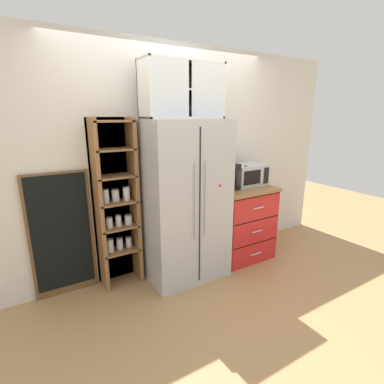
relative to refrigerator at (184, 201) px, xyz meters
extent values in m
plane|color=tan|center=(0.00, -0.03, -0.88)|extent=(10.55, 10.55, 0.00)
cube|color=silver|center=(0.00, 0.37, 0.40)|extent=(4.87, 0.10, 2.55)
cube|color=#B7BABF|center=(0.00, 0.00, 0.00)|extent=(0.88, 0.63, 1.76)
cube|color=black|center=(0.00, -0.32, 0.00)|extent=(0.01, 0.01, 1.61)
cylinder|color=#B7BABF|center=(-0.06, -0.33, 0.09)|extent=(0.02, 0.02, 0.79)
cylinder|color=#B7BABF|center=(0.06, -0.33, 0.09)|extent=(0.02, 0.02, 0.79)
cube|color=red|center=(0.25, -0.32, 0.21)|extent=(0.02, 0.01, 0.02)
cube|color=brown|center=(-0.69, 0.34, 0.01)|extent=(0.45, 0.04, 1.77)
cube|color=olive|center=(-0.87, 0.20, 0.01)|extent=(0.04, 0.24, 1.77)
cube|color=olive|center=(-0.50, 0.20, 0.01)|extent=(0.04, 0.24, 1.77)
cube|color=olive|center=(-0.69, 0.20, -0.50)|extent=(0.39, 0.24, 0.02)
cylinder|color=silver|center=(-0.79, 0.19, -0.42)|extent=(0.07, 0.07, 0.13)
cylinder|color=#B77A38|center=(-0.79, 0.19, -0.44)|extent=(0.06, 0.06, 0.09)
cylinder|color=#B2B2B7|center=(-0.79, 0.19, -0.35)|extent=(0.07, 0.07, 0.01)
cylinder|color=silver|center=(-0.69, 0.20, -0.43)|extent=(0.07, 0.07, 0.12)
cylinder|color=beige|center=(-0.69, 0.20, -0.45)|extent=(0.06, 0.06, 0.08)
cylinder|color=#B2B2B7|center=(-0.69, 0.20, -0.37)|extent=(0.06, 0.06, 0.01)
cylinder|color=silver|center=(-0.59, 0.20, -0.44)|extent=(0.06, 0.06, 0.10)
cylinder|color=#382316|center=(-0.59, 0.20, -0.45)|extent=(0.05, 0.05, 0.07)
cylinder|color=#B2B2B7|center=(-0.59, 0.20, -0.38)|extent=(0.06, 0.06, 0.01)
cube|color=olive|center=(-0.69, 0.20, -0.23)|extent=(0.39, 0.24, 0.02)
cylinder|color=silver|center=(-0.79, 0.18, -0.17)|extent=(0.07, 0.07, 0.10)
cylinder|color=#2D2D2D|center=(-0.79, 0.18, -0.18)|extent=(0.06, 0.06, 0.07)
cylinder|color=#B2B2B7|center=(-0.79, 0.18, -0.11)|extent=(0.06, 0.06, 0.01)
cylinder|color=silver|center=(-0.69, 0.18, -0.16)|extent=(0.06, 0.06, 0.11)
cylinder|color=brown|center=(-0.69, 0.18, -0.18)|extent=(0.05, 0.05, 0.08)
cylinder|color=#B2B2B7|center=(-0.69, 0.18, -0.10)|extent=(0.06, 0.06, 0.01)
cylinder|color=silver|center=(-0.58, 0.19, -0.17)|extent=(0.08, 0.08, 0.09)
cylinder|color=#E0C67F|center=(-0.58, 0.19, -0.18)|extent=(0.07, 0.07, 0.06)
cylinder|color=#B2B2B7|center=(-0.58, 0.19, -0.12)|extent=(0.07, 0.07, 0.01)
cube|color=olive|center=(-0.69, 0.20, 0.04)|extent=(0.39, 0.24, 0.02)
cylinder|color=silver|center=(-0.80, 0.19, 0.12)|extent=(0.06, 0.06, 0.13)
cylinder|color=white|center=(-0.80, 0.19, 0.10)|extent=(0.05, 0.05, 0.09)
cylinder|color=#B2B2B7|center=(-0.80, 0.19, 0.19)|extent=(0.06, 0.06, 0.01)
cylinder|color=silver|center=(-0.69, 0.21, 0.11)|extent=(0.08, 0.08, 0.11)
cylinder|color=#CCB78C|center=(-0.69, 0.21, 0.09)|extent=(0.07, 0.07, 0.08)
cylinder|color=#B2B2B7|center=(-0.69, 0.21, 0.17)|extent=(0.08, 0.08, 0.01)
cylinder|color=silver|center=(-0.59, 0.18, 0.12)|extent=(0.07, 0.07, 0.13)
cylinder|color=white|center=(-0.59, 0.18, 0.10)|extent=(0.06, 0.06, 0.09)
cylinder|color=#B2B2B7|center=(-0.59, 0.18, 0.19)|extent=(0.07, 0.07, 0.01)
cube|color=olive|center=(-0.69, 0.20, 0.32)|extent=(0.39, 0.24, 0.02)
cube|color=olive|center=(-0.69, 0.20, 0.59)|extent=(0.39, 0.24, 0.02)
cube|color=olive|center=(-0.69, 0.20, 0.86)|extent=(0.39, 0.24, 0.02)
cube|color=red|center=(0.83, 0.02, -0.43)|extent=(0.71, 0.60, 0.89)
cube|color=#9E7042|center=(0.83, 0.02, 0.03)|extent=(0.74, 0.63, 0.04)
cube|color=black|center=(0.83, -0.28, -0.59)|extent=(0.69, 0.00, 0.01)
cube|color=silver|center=(0.83, -0.29, -0.73)|extent=(0.16, 0.01, 0.01)
cube|color=black|center=(0.83, -0.28, -0.30)|extent=(0.69, 0.00, 0.01)
cube|color=silver|center=(0.83, -0.29, -0.43)|extent=(0.16, 0.01, 0.01)
cube|color=black|center=(0.83, -0.28, 0.00)|extent=(0.69, 0.00, 0.01)
cube|color=silver|center=(0.83, -0.29, -0.14)|extent=(0.16, 0.01, 0.01)
cube|color=#B7BABF|center=(0.95, 0.07, 0.18)|extent=(0.44, 0.32, 0.26)
cube|color=black|center=(0.89, -0.10, 0.18)|extent=(0.26, 0.01, 0.17)
cube|color=black|center=(1.12, -0.10, 0.18)|extent=(0.08, 0.01, 0.20)
cube|color=black|center=(0.62, 0.00, 0.07)|extent=(0.17, 0.20, 0.03)
cube|color=black|center=(0.62, 0.07, 0.20)|extent=(0.17, 0.06, 0.30)
cube|color=black|center=(0.62, 0.00, 0.33)|extent=(0.17, 0.20, 0.06)
cylinder|color=black|center=(0.62, -0.01, 0.14)|extent=(0.11, 0.11, 0.12)
cylinder|color=red|center=(0.83, -0.02, 0.09)|extent=(0.07, 0.07, 0.09)
torus|color=red|center=(0.88, -0.02, 0.10)|extent=(0.05, 0.01, 0.05)
cylinder|color=#2D2D33|center=(0.83, 0.06, 0.10)|extent=(0.07, 0.07, 0.09)
torus|color=#2D2D33|center=(0.88, 0.06, 0.10)|extent=(0.05, 0.01, 0.05)
cylinder|color=brown|center=(0.83, -0.03, 0.15)|extent=(0.07, 0.07, 0.19)
cone|color=brown|center=(0.83, -0.03, 0.25)|extent=(0.07, 0.07, 0.04)
cylinder|color=brown|center=(0.83, -0.03, 0.28)|extent=(0.03, 0.03, 0.07)
cylinder|color=black|center=(0.83, -0.03, 0.32)|extent=(0.03, 0.03, 0.01)
cube|color=silver|center=(0.00, 0.17, 1.15)|extent=(0.84, 0.02, 0.55)
cube|color=silver|center=(0.00, 0.02, 1.42)|extent=(0.84, 0.32, 0.02)
cube|color=silver|center=(0.00, 0.02, 0.89)|extent=(0.84, 0.32, 0.02)
cube|color=silver|center=(-0.41, 0.02, 1.15)|extent=(0.02, 0.32, 0.55)
cube|color=silver|center=(0.41, 0.02, 1.15)|extent=(0.02, 0.32, 0.55)
cube|color=silver|center=(0.00, 0.02, 1.15)|extent=(0.81, 0.30, 0.02)
cube|color=silver|center=(-0.21, -0.13, 1.15)|extent=(0.39, 0.01, 0.51)
cube|color=silver|center=(0.21, -0.13, 1.15)|extent=(0.39, 0.01, 0.51)
cylinder|color=silver|center=(-0.29, 0.02, 0.90)|extent=(0.05, 0.05, 0.00)
cylinder|color=silver|center=(-0.29, 0.02, 0.93)|extent=(0.01, 0.01, 0.07)
cone|color=silver|center=(-0.29, 0.02, 0.99)|extent=(0.06, 0.06, 0.05)
cylinder|color=silver|center=(0.29, 0.02, 0.90)|extent=(0.05, 0.05, 0.00)
cylinder|color=silver|center=(0.29, 0.02, 0.93)|extent=(0.01, 0.01, 0.07)
cone|color=silver|center=(0.29, 0.02, 0.99)|extent=(0.06, 0.06, 0.05)
cylinder|color=white|center=(-0.25, 0.02, 1.19)|extent=(0.06, 0.06, 0.07)
cylinder|color=white|center=(0.00, 0.02, 1.19)|extent=(0.06, 0.06, 0.07)
cylinder|color=white|center=(0.25, 0.02, 1.19)|extent=(0.06, 0.06, 0.07)
cube|color=brown|center=(-1.23, 0.30, -0.24)|extent=(0.60, 0.04, 1.27)
cube|color=black|center=(-1.23, 0.28, -0.21)|extent=(0.54, 0.01, 1.17)
camera|label=1|loc=(-1.49, -2.66, 0.93)|focal=27.18mm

